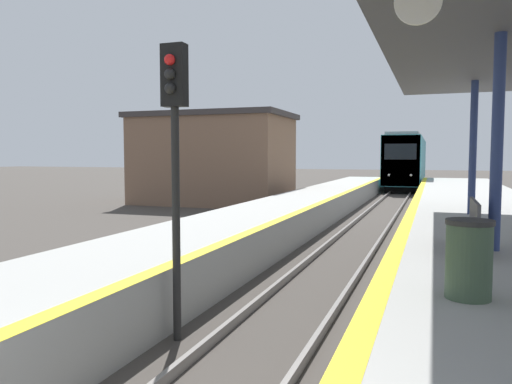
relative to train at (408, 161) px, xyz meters
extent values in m
cube|color=black|center=(0.00, 0.07, -2.02)|extent=(2.33, 19.09, 0.55)
cube|color=teal|center=(0.00, 0.07, 0.12)|extent=(2.74, 21.21, 3.72)
cube|color=red|center=(0.00, -10.45, 0.12)|extent=(2.68, 0.16, 3.65)
cube|color=black|center=(0.00, -10.51, 0.77)|extent=(2.19, 0.06, 1.12)
cube|color=gray|center=(0.00, 0.07, 2.10)|extent=(2.33, 20.15, 0.24)
sphere|color=white|center=(-0.75, -10.51, -0.91)|extent=(0.18, 0.18, 0.18)
sphere|color=white|center=(0.75, -10.51, -0.91)|extent=(0.18, 0.18, 0.18)
cylinder|color=black|center=(-1.30, -40.83, -0.55)|extent=(0.12, 0.12, 3.48)
cube|color=black|center=(-1.30, -40.83, 1.64)|extent=(0.36, 0.20, 0.90)
sphere|color=red|center=(-1.30, -40.96, 1.84)|extent=(0.16, 0.16, 0.16)
sphere|color=black|center=(-1.30, -40.96, 1.64)|extent=(0.16, 0.16, 0.16)
sphere|color=black|center=(-1.30, -40.96, 1.44)|extent=(0.16, 0.16, 0.16)
cylinder|color=navy|center=(3.35, -37.31, 0.70)|extent=(0.21, 0.21, 3.94)
cylinder|color=navy|center=(3.35, -31.28, 0.70)|extent=(0.21, 0.21, 3.94)
cube|color=#3F3F44|center=(3.35, -37.31, 2.77)|extent=(4.32, 18.09, 0.20)
cylinder|color=white|center=(2.06, -40.93, 2.32)|extent=(0.56, 0.04, 0.56)
cylinder|color=#384C38|center=(2.71, -40.83, -0.81)|extent=(0.54, 0.54, 0.91)
cylinder|color=#262626|center=(2.71, -40.83, -0.32)|extent=(0.57, 0.57, 0.06)
cube|color=#4C4C51|center=(2.82, -37.40, -0.82)|extent=(0.44, 1.89, 0.08)
cube|color=#4C4C51|center=(3.01, -37.40, -0.56)|extent=(0.06, 1.89, 0.44)
cube|color=#262628|center=(2.82, -38.16, -1.06)|extent=(0.35, 0.08, 0.40)
cube|color=#262628|center=(2.82, -36.64, -1.06)|extent=(0.35, 0.08, 0.40)
cube|color=brown|center=(-9.81, -20.87, 0.16)|extent=(8.45, 5.41, 4.90)
cube|color=#383333|center=(-9.81, -20.87, 2.76)|extent=(8.87, 5.68, 0.30)
camera|label=1|loc=(2.29, -47.33, 0.48)|focal=35.00mm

